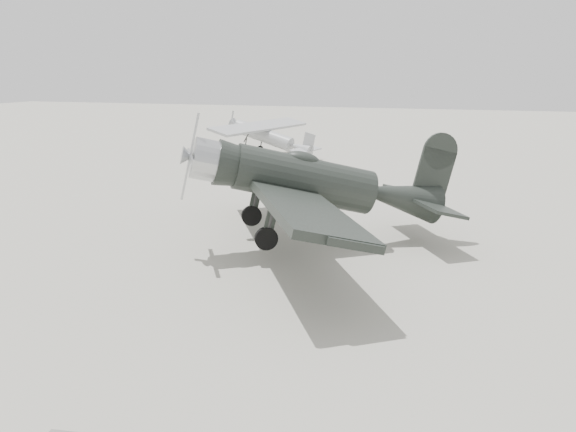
% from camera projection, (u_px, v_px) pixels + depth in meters
% --- Properties ---
extents(ground, '(160.00, 160.00, 0.00)m').
position_uv_depth(ground, '(254.00, 259.00, 18.78)').
color(ground, '#ADAB9A').
rests_on(ground, ground).
extents(lowwing_monoplane, '(10.72, 12.74, 4.36)m').
position_uv_depth(lowwing_monoplane, '(316.00, 183.00, 19.57)').
color(lowwing_monoplane, black).
rests_on(lowwing_monoplane, ground).
extents(highwing_monoplane, '(7.21, 10.06, 2.85)m').
position_uv_depth(highwing_monoplane, '(267.00, 133.00, 40.04)').
color(highwing_monoplane, '#A9ADAF').
rests_on(highwing_monoplane, ground).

